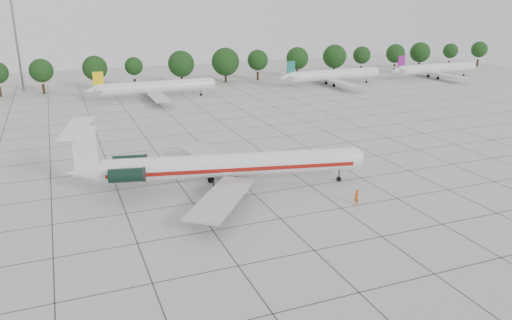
{
  "coord_description": "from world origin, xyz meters",
  "views": [
    {
      "loc": [
        -21.83,
        -54.74,
        23.82
      ],
      "look_at": [
        1.44,
        2.99,
        3.5
      ],
      "focal_mm": 35.0,
      "sensor_mm": 36.0,
      "label": 1
    }
  ],
  "objects_px": {
    "bg_airliner_c": "(156,87)",
    "floodlight_mast": "(16,36)",
    "main_airliner": "(216,165)",
    "ground_crew": "(356,197)",
    "bg_airliner_e": "(436,69)",
    "bg_airliner_d": "(333,75)"
  },
  "relations": [
    {
      "from": "bg_airliner_c",
      "to": "ground_crew",
      "type": "bearing_deg",
      "value": -82.76
    },
    {
      "from": "bg_airliner_e",
      "to": "floodlight_mast",
      "type": "relative_size",
      "value": 1.11
    },
    {
      "from": "ground_crew",
      "to": "bg_airliner_e",
      "type": "height_order",
      "value": "bg_airliner_e"
    },
    {
      "from": "ground_crew",
      "to": "floodlight_mast",
      "type": "height_order",
      "value": "floodlight_mast"
    },
    {
      "from": "ground_crew",
      "to": "floodlight_mast",
      "type": "bearing_deg",
      "value": -81.49
    },
    {
      "from": "main_airliner",
      "to": "bg_airliner_d",
      "type": "xyz_separation_m",
      "value": [
        55.08,
        64.67,
        -0.29
      ]
    },
    {
      "from": "bg_airliner_e",
      "to": "floodlight_mast",
      "type": "distance_m",
      "value": 120.58
    },
    {
      "from": "main_airliner",
      "to": "bg_airliner_c",
      "type": "height_order",
      "value": "main_airliner"
    },
    {
      "from": "bg_airliner_e",
      "to": "bg_airliner_d",
      "type": "bearing_deg",
      "value": 179.63
    },
    {
      "from": "bg_airliner_d",
      "to": "floodlight_mast",
      "type": "xyz_separation_m",
      "value": [
        -81.26,
        23.63,
        11.37
      ]
    },
    {
      "from": "bg_airliner_c",
      "to": "floodlight_mast",
      "type": "distance_m",
      "value": 41.21
    },
    {
      "from": "main_airliner",
      "to": "bg_airliner_e",
      "type": "xyz_separation_m",
      "value": [
        91.47,
        64.43,
        -0.29
      ]
    },
    {
      "from": "bg_airliner_c",
      "to": "floodlight_mast",
      "type": "xyz_separation_m",
      "value": [
        -30.76,
        24.94,
        11.37
      ]
    },
    {
      "from": "bg_airliner_c",
      "to": "bg_airliner_e",
      "type": "height_order",
      "value": "same"
    },
    {
      "from": "bg_airliner_d",
      "to": "floodlight_mast",
      "type": "distance_m",
      "value": 85.38
    },
    {
      "from": "main_airliner",
      "to": "ground_crew",
      "type": "relative_size",
      "value": 20.3
    },
    {
      "from": "bg_airliner_c",
      "to": "floodlight_mast",
      "type": "relative_size",
      "value": 1.11
    },
    {
      "from": "bg_airliner_d",
      "to": "floodlight_mast",
      "type": "height_order",
      "value": "floodlight_mast"
    },
    {
      "from": "main_airliner",
      "to": "bg_airliner_c",
      "type": "xyz_separation_m",
      "value": [
        4.58,
        63.35,
        -0.29
      ]
    },
    {
      "from": "bg_airliner_d",
      "to": "bg_airliner_c",
      "type": "bearing_deg",
      "value": -178.5
    },
    {
      "from": "main_airliner",
      "to": "bg_airliner_d",
      "type": "height_order",
      "value": "main_airliner"
    },
    {
      "from": "main_airliner",
      "to": "floodlight_mast",
      "type": "xyz_separation_m",
      "value": [
        -26.18,
        88.29,
        11.08
      ]
    }
  ]
}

